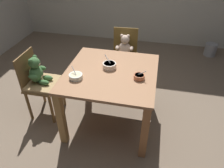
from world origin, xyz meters
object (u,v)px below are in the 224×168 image
teddy_chair_far_center (124,51)px  teddy_chair_near_left (39,78)px  porridge_bowl_cream_center (109,65)px  porridge_bowl_white_near_left (76,76)px  porridge_bowl_terracotta_near_right (139,77)px  dining_table (111,82)px  metal_pail (210,50)px

teddy_chair_far_center → teddy_chair_near_left: 1.30m
porridge_bowl_cream_center → porridge_bowl_white_near_left: 0.41m
porridge_bowl_terracotta_near_right → teddy_chair_far_center: bearing=108.0°
dining_table → teddy_chair_far_center: size_ratio=1.22×
porridge_bowl_terracotta_near_right → porridge_bowl_white_near_left: 0.66m
metal_pail → teddy_chair_near_left: bearing=-137.6°
porridge_bowl_white_near_left → metal_pail: (1.83, 2.36, -0.64)m
teddy_chair_near_left → teddy_chair_far_center: bearing=46.5°
porridge_bowl_white_near_left → metal_pail: bearing=52.2°
porridge_bowl_white_near_left → metal_pail: 3.05m
teddy_chair_far_center → porridge_bowl_white_near_left: bearing=-19.8°
dining_table → metal_pail: size_ratio=4.29×
porridge_bowl_terracotta_near_right → porridge_bowl_cream_center: 0.38m
dining_table → porridge_bowl_terracotta_near_right: bearing=-13.1°
porridge_bowl_white_near_left → metal_pail: size_ratio=0.60×
teddy_chair_near_left → metal_pail: size_ratio=3.59×
teddy_chair_near_left → dining_table: bearing=1.8°
teddy_chair_near_left → metal_pail: teddy_chair_near_left is taller
dining_table → metal_pail: bearing=55.1°
porridge_bowl_cream_center → metal_pail: porridge_bowl_cream_center is taller
dining_table → metal_pail: (1.50, 2.15, -0.47)m
porridge_bowl_terracotta_near_right → porridge_bowl_cream_center: porridge_bowl_cream_center is taller
teddy_chair_near_left → porridge_bowl_cream_center: 0.90m
dining_table → porridge_bowl_white_near_left: size_ratio=7.19×
dining_table → teddy_chair_far_center: 0.92m
teddy_chair_far_center → porridge_bowl_terracotta_near_right: (0.32, -0.99, 0.23)m
porridge_bowl_cream_center → porridge_bowl_terracotta_near_right: bearing=-22.6°
porridge_bowl_white_near_left → teddy_chair_far_center: bearing=73.9°
teddy_chair_far_center → porridge_bowl_white_near_left: 1.20m
porridge_bowl_cream_center → metal_pail: 2.66m
teddy_chair_far_center → teddy_chair_near_left: size_ratio=0.98×
teddy_chair_near_left → porridge_bowl_white_near_left: bearing=-17.8°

